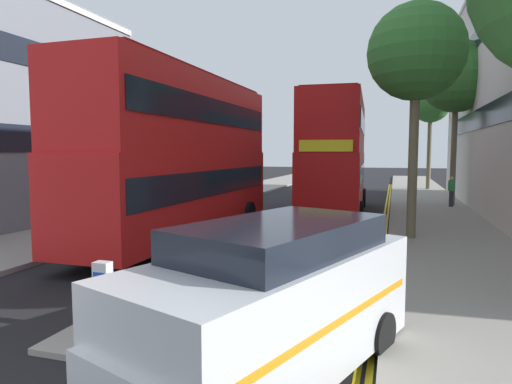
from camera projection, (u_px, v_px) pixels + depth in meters
sidewalk_right at (443, 230)px, 17.18m from camera, size 4.00×80.00×0.14m
sidewalk_left at (146, 216)px, 21.03m from camera, size 4.00×80.00×0.14m
kerb_line_outer at (385, 238)px, 15.91m from camera, size 0.10×56.00×0.01m
kerb_line_inner at (380, 238)px, 15.96m from camera, size 0.10×56.00×0.01m
traffic_island at (104, 329)px, 7.59m from camera, size 1.10×2.20×0.10m
keep_left_bollard at (103, 297)px, 7.54m from camera, size 0.36×0.28×1.11m
double_decker_bus_away at (182, 153)px, 15.20m from camera, size 2.88×10.83×5.64m
double_decker_bus_oncoming at (336, 153)px, 21.83m from camera, size 3.17×10.91×5.64m
taxi_minivan at (271, 302)px, 5.91m from camera, size 3.42×5.16×2.12m
pedestrian_far at (451, 191)px, 23.85m from camera, size 0.34×0.22×1.62m
street_tree_near at (431, 104)px, 35.12m from camera, size 3.08×3.08×8.33m
street_tree_mid at (457, 77)px, 24.08m from camera, size 3.88×3.88×8.94m
street_tree_distant at (416, 53)px, 14.72m from camera, size 3.20×3.20×7.82m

